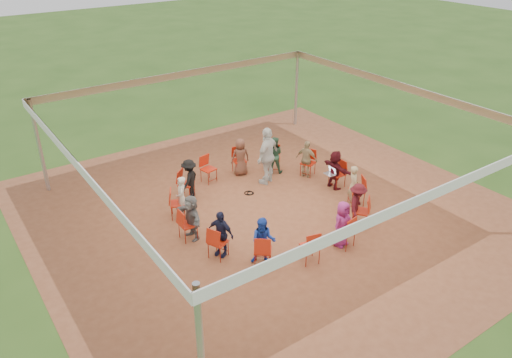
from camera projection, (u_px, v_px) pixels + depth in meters
ground at (269, 210)px, 14.70m from camera, size 80.00×80.00×0.00m
dirt_patch at (269, 210)px, 14.70m from camera, size 13.00×13.00×0.00m
tent at (270, 136)px, 13.60m from camera, size 10.33×10.33×3.00m
chair_0 at (337, 174)px, 15.79m from camera, size 0.45×0.43×0.90m
chair_1 at (308, 163)px, 16.51m from camera, size 0.58×0.57×0.90m
chair_2 at (274, 158)px, 16.82m from camera, size 0.60×0.61×0.90m
chair_3 at (239, 161)px, 16.67m from camera, size 0.51×0.53×0.90m
chair_4 at (209, 169)px, 16.09m from camera, size 0.50×0.52×0.90m
chair_5 at (186, 184)px, 15.20m from camera, size 0.60×0.60×0.90m
chair_6 at (178, 204)px, 14.16m from camera, size 0.58×0.57×0.90m
chair_7 at (188, 225)px, 13.19m from camera, size 0.45×0.43×0.90m
chair_8 at (218, 242)px, 12.47m from camera, size 0.58×0.57×0.90m
chair_9 at (263, 251)px, 12.16m from camera, size 0.60×0.61×0.90m
chair_10 at (310, 247)px, 12.31m from camera, size 0.51×0.53×0.90m
chair_11 at (345, 232)px, 12.89m from camera, size 0.50×0.52×0.90m
chair_12 at (361, 211)px, 13.78m from camera, size 0.60×0.60×0.90m
chair_13 at (357, 191)px, 14.82m from camera, size 0.58×0.57×0.90m
person_seated_0 at (335, 170)px, 15.64m from camera, size 0.46×1.18×1.27m
person_seated_1 at (307, 159)px, 16.33m from camera, size 0.66×0.84×1.27m
person_seated_2 at (274, 155)px, 16.63m from camera, size 0.70×0.67×1.27m
person_seated_3 at (240, 157)px, 16.49m from camera, size 0.69×0.49×1.27m
person_seated_4 at (189, 179)px, 15.07m from camera, size 0.90×0.82×1.27m
person_seated_5 at (181, 197)px, 14.08m from camera, size 0.48×0.55×1.27m
person_seated_6 at (191, 217)px, 13.16m from camera, size 0.46×1.18×1.27m
person_seated_7 at (220, 233)px, 12.48m from camera, size 0.66×0.84×1.27m
person_seated_8 at (263, 241)px, 12.18m from camera, size 0.70×0.67×1.27m
person_seated_9 at (342, 224)px, 12.87m from camera, size 0.68×0.47×1.27m
person_seated_10 at (357, 205)px, 13.73m from camera, size 0.90×0.82×1.27m
person_seated_11 at (353, 185)px, 14.72m from camera, size 0.48×0.55×1.27m
standing_person at (268, 156)px, 15.82m from camera, size 1.25×0.97×1.90m
cable_coil at (249, 193)px, 15.58m from camera, size 0.31×0.31×0.03m
laptop at (331, 172)px, 15.58m from camera, size 0.27×0.34×0.23m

